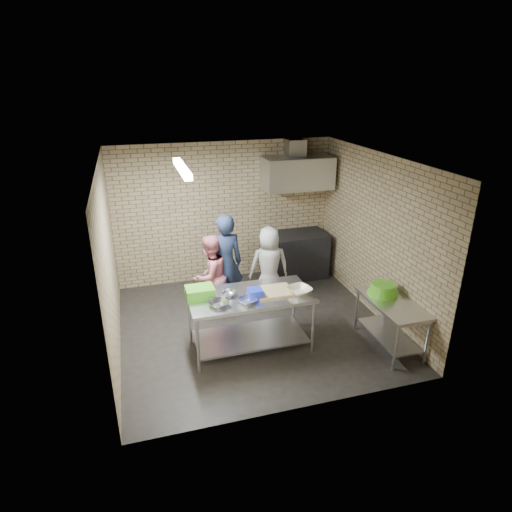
% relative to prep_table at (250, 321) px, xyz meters
% --- Properties ---
extents(floor, '(4.20, 4.20, 0.00)m').
position_rel_prep_table_xyz_m(floor, '(0.21, 0.56, -0.44)').
color(floor, black).
rests_on(floor, ground).
extents(ceiling, '(4.20, 4.20, 0.00)m').
position_rel_prep_table_xyz_m(ceiling, '(0.21, 0.56, 2.26)').
color(ceiling, black).
rests_on(ceiling, ground).
extents(back_wall, '(4.20, 0.06, 2.70)m').
position_rel_prep_table_xyz_m(back_wall, '(0.21, 2.56, 0.91)').
color(back_wall, '#94805C').
rests_on(back_wall, ground).
extents(front_wall, '(4.20, 0.06, 2.70)m').
position_rel_prep_table_xyz_m(front_wall, '(0.21, -1.44, 0.91)').
color(front_wall, '#94805C').
rests_on(front_wall, ground).
extents(left_wall, '(0.06, 4.00, 2.70)m').
position_rel_prep_table_xyz_m(left_wall, '(-1.89, 0.56, 0.91)').
color(left_wall, '#94805C').
rests_on(left_wall, ground).
extents(right_wall, '(0.06, 4.00, 2.70)m').
position_rel_prep_table_xyz_m(right_wall, '(2.31, 0.56, 0.91)').
color(right_wall, '#94805C').
rests_on(right_wall, ground).
extents(prep_table, '(1.78, 0.89, 0.89)m').
position_rel_prep_table_xyz_m(prep_table, '(0.00, 0.00, 0.00)').
color(prep_table, silver).
rests_on(prep_table, floor).
extents(side_counter, '(0.60, 1.20, 0.75)m').
position_rel_prep_table_xyz_m(side_counter, '(2.01, -0.54, -0.07)').
color(side_counter, silver).
rests_on(side_counter, floor).
extents(stove, '(1.20, 0.70, 0.90)m').
position_rel_prep_table_xyz_m(stove, '(1.56, 2.21, 0.01)').
color(stove, black).
rests_on(stove, floor).
extents(range_hood, '(1.30, 0.60, 0.60)m').
position_rel_prep_table_xyz_m(range_hood, '(1.56, 2.26, 1.66)').
color(range_hood, silver).
rests_on(range_hood, back_wall).
extents(hood_duct, '(0.35, 0.30, 0.30)m').
position_rel_prep_table_xyz_m(hood_duct, '(1.56, 2.41, 2.11)').
color(hood_duct, '#A5A8AD').
rests_on(hood_duct, back_wall).
extents(wall_shelf, '(0.80, 0.20, 0.04)m').
position_rel_prep_table_xyz_m(wall_shelf, '(1.86, 2.45, 1.48)').
color(wall_shelf, '#3F2B19').
rests_on(wall_shelf, back_wall).
extents(fluorescent_fixture, '(0.10, 1.25, 0.08)m').
position_rel_prep_table_xyz_m(fluorescent_fixture, '(-0.79, 0.56, 2.20)').
color(fluorescent_fixture, white).
rests_on(fluorescent_fixture, ceiling).
extents(green_crate, '(0.39, 0.30, 0.16)m').
position_rel_prep_table_xyz_m(green_crate, '(-0.70, 0.12, 0.52)').
color(green_crate, green).
rests_on(green_crate, prep_table).
extents(blue_tub, '(0.20, 0.20, 0.13)m').
position_rel_prep_table_xyz_m(blue_tub, '(0.05, -0.10, 0.51)').
color(blue_tub, '#1B30CD').
rests_on(blue_tub, prep_table).
extents(cutting_board, '(0.54, 0.41, 0.03)m').
position_rel_prep_table_xyz_m(cutting_board, '(0.35, -0.02, 0.46)').
color(cutting_board, '#D5BB7B').
rests_on(cutting_board, prep_table).
extents(mixing_bowl_a, '(0.35, 0.35, 0.07)m').
position_rel_prep_table_xyz_m(mixing_bowl_a, '(-0.50, -0.20, 0.48)').
color(mixing_bowl_a, '#ABADB2').
rests_on(mixing_bowl_a, prep_table).
extents(mixing_bowl_b, '(0.27, 0.27, 0.07)m').
position_rel_prep_table_xyz_m(mixing_bowl_b, '(-0.30, 0.05, 0.48)').
color(mixing_bowl_b, silver).
rests_on(mixing_bowl_b, prep_table).
extents(mixing_bowl_c, '(0.32, 0.32, 0.06)m').
position_rel_prep_table_xyz_m(mixing_bowl_c, '(-0.10, -0.22, 0.48)').
color(mixing_bowl_c, silver).
rests_on(mixing_bowl_c, prep_table).
extents(ceramic_bowl, '(0.43, 0.43, 0.08)m').
position_rel_prep_table_xyz_m(ceramic_bowl, '(0.70, -0.15, 0.49)').
color(ceramic_bowl, beige).
rests_on(ceramic_bowl, prep_table).
extents(green_basin, '(0.46, 0.46, 0.17)m').
position_rel_prep_table_xyz_m(green_basin, '(1.99, -0.29, 0.39)').
color(green_basin, '#59C626').
rests_on(green_basin, side_counter).
extents(bottle_red, '(0.07, 0.07, 0.18)m').
position_rel_prep_table_xyz_m(bottle_red, '(1.61, 2.45, 1.59)').
color(bottle_red, '#B22619').
rests_on(bottle_red, wall_shelf).
extents(bottle_green, '(0.06, 0.06, 0.15)m').
position_rel_prep_table_xyz_m(bottle_green, '(2.01, 2.45, 1.57)').
color(bottle_green, green).
rests_on(bottle_green, wall_shelf).
extents(man_navy, '(0.65, 0.44, 1.74)m').
position_rel_prep_table_xyz_m(man_navy, '(-0.10, 1.23, 0.42)').
color(man_navy, '#151A35').
rests_on(man_navy, floor).
extents(woman_pink, '(0.87, 0.83, 1.42)m').
position_rel_prep_table_xyz_m(woman_pink, '(-0.36, 1.16, 0.27)').
color(woman_pink, '#E07685').
rests_on(woman_pink, floor).
extents(woman_white, '(0.74, 0.53, 1.42)m').
position_rel_prep_table_xyz_m(woman_white, '(0.71, 1.28, 0.27)').
color(woman_white, silver).
rests_on(woman_white, floor).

